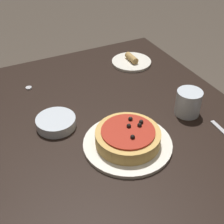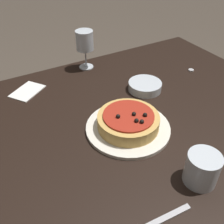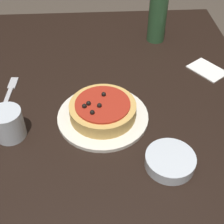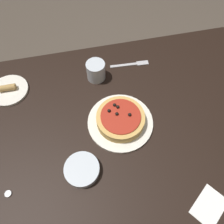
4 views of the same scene
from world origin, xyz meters
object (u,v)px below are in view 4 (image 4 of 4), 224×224
(dining_table, at_px, (125,135))
(side_bowl, at_px, (82,170))
(pizza, at_px, (120,119))
(fork, at_px, (132,64))
(water_cup, at_px, (96,71))
(side_plate, at_px, (9,90))
(dinner_plate, at_px, (120,122))
(bottle_cap, at_px, (8,194))

(dining_table, height_order, side_bowl, side_bowl)
(pizza, relative_size, fork, 1.03)
(water_cup, bearing_deg, side_plate, 179.28)
(dinner_plate, distance_m, bottle_cap, 0.50)
(dinner_plate, xyz_separation_m, fork, (0.14, 0.31, -0.00))
(water_cup, bearing_deg, dining_table, -76.08)
(side_bowl, distance_m, bottle_cap, 0.27)
(dining_table, bearing_deg, water_cup, 103.92)
(side_bowl, xyz_separation_m, bottle_cap, (-0.27, -0.02, -0.01))
(dining_table, xyz_separation_m, fork, (0.12, 0.34, 0.08))
(dining_table, distance_m, side_plate, 0.58)
(dining_table, relative_size, side_bowl, 10.59)
(pizza, height_order, fork, pizza)
(side_bowl, bearing_deg, dining_table, 34.14)
(dining_table, height_order, water_cup, water_cup)
(dining_table, height_order, pizza, pizza)
(side_bowl, bearing_deg, dinner_plate, 41.98)
(fork, bearing_deg, dinner_plate, -110.09)
(pizza, bearing_deg, side_plate, 149.57)
(dinner_plate, xyz_separation_m, pizza, (-0.00, 0.00, 0.03))
(pizza, relative_size, side_bowl, 1.52)
(dinner_plate, relative_size, bottle_cap, 11.53)
(dining_table, relative_size, side_plate, 7.99)
(water_cup, xyz_separation_m, side_plate, (-0.41, 0.01, -0.04))
(pizza, distance_m, water_cup, 0.27)
(dinner_plate, relative_size, water_cup, 3.07)
(fork, relative_size, bottle_cap, 8.11)
(pizza, xyz_separation_m, bottle_cap, (-0.46, -0.19, -0.03))
(water_cup, xyz_separation_m, fork, (0.19, 0.04, -0.04))
(bottle_cap, bearing_deg, side_plate, 90.42)
(pizza, bearing_deg, dinner_plate, -74.91)
(dinner_plate, xyz_separation_m, side_bowl, (-0.19, -0.17, 0.01))
(side_bowl, relative_size, side_plate, 0.75)
(dinner_plate, height_order, water_cup, water_cup)
(fork, bearing_deg, pizza, -110.11)
(pizza, xyz_separation_m, fork, (0.14, 0.31, -0.03))
(pizza, distance_m, side_bowl, 0.25)
(dining_table, height_order, side_plate, side_plate)
(side_plate, height_order, bottle_cap, side_plate)
(dining_table, bearing_deg, side_plate, 148.10)
(pizza, height_order, side_plate, pizza)
(dinner_plate, height_order, pizza, pizza)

